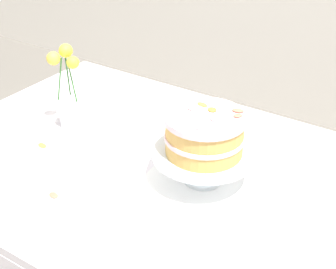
{
  "coord_description": "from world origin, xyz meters",
  "views": [
    {
      "loc": [
        0.77,
        -1.04,
        1.6
      ],
      "look_at": [
        0.08,
        0.0,
        0.86
      ],
      "focal_mm": 54.32,
      "sensor_mm": 36.0,
      "label": 1
    }
  ],
  "objects_px": {
    "dining_table": "(142,190)",
    "layer_cake": "(205,133)",
    "flower_vase": "(69,96)",
    "cake_stand": "(204,157)"
  },
  "relations": [
    {
      "from": "dining_table",
      "to": "layer_cake",
      "type": "height_order",
      "value": "layer_cake"
    },
    {
      "from": "dining_table",
      "to": "layer_cake",
      "type": "distance_m",
      "value": 0.32
    },
    {
      "from": "cake_stand",
      "to": "flower_vase",
      "type": "bearing_deg",
      "value": 176.06
    },
    {
      "from": "layer_cake",
      "to": "cake_stand",
      "type": "bearing_deg",
      "value": -131.05
    },
    {
      "from": "dining_table",
      "to": "flower_vase",
      "type": "bearing_deg",
      "value": 168.16
    },
    {
      "from": "dining_table",
      "to": "cake_stand",
      "type": "bearing_deg",
      "value": 10.58
    },
    {
      "from": "cake_stand",
      "to": "dining_table",
      "type": "bearing_deg",
      "value": -169.42
    },
    {
      "from": "dining_table",
      "to": "flower_vase",
      "type": "height_order",
      "value": "flower_vase"
    },
    {
      "from": "dining_table",
      "to": "flower_vase",
      "type": "xyz_separation_m",
      "value": [
        -0.35,
        0.07,
        0.2
      ]
    },
    {
      "from": "cake_stand",
      "to": "layer_cake",
      "type": "bearing_deg",
      "value": 48.95
    }
  ]
}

